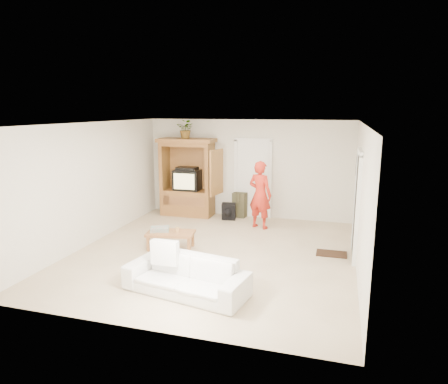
{
  "coord_description": "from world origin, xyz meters",
  "views": [
    {
      "loc": [
        2.35,
        -7.32,
        2.88
      ],
      "look_at": [
        0.04,
        0.6,
        1.15
      ],
      "focal_mm": 32.0,
      "sensor_mm": 36.0,
      "label": 1
    }
  ],
  "objects_px": {
    "man": "(260,195)",
    "sofa": "(186,276)",
    "armoire": "(188,182)",
    "coffee_table": "(171,234)"
  },
  "relations": [
    {
      "from": "man",
      "to": "sofa",
      "type": "relative_size",
      "value": 0.84
    },
    {
      "from": "sofa",
      "to": "man",
      "type": "bearing_deg",
      "value": 94.28
    },
    {
      "from": "man",
      "to": "coffee_table",
      "type": "bearing_deg",
      "value": 73.17
    },
    {
      "from": "armoire",
      "to": "coffee_table",
      "type": "bearing_deg",
      "value": -76.65
    },
    {
      "from": "sofa",
      "to": "armoire",
      "type": "bearing_deg",
      "value": 121.27
    },
    {
      "from": "armoire",
      "to": "man",
      "type": "relative_size",
      "value": 1.27
    },
    {
      "from": "armoire",
      "to": "coffee_table",
      "type": "height_order",
      "value": "armoire"
    },
    {
      "from": "man",
      "to": "sofa",
      "type": "bearing_deg",
      "value": 103.54
    },
    {
      "from": "sofa",
      "to": "coffee_table",
      "type": "height_order",
      "value": "sofa"
    },
    {
      "from": "sofa",
      "to": "coffee_table",
      "type": "relative_size",
      "value": 1.89
    }
  ]
}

